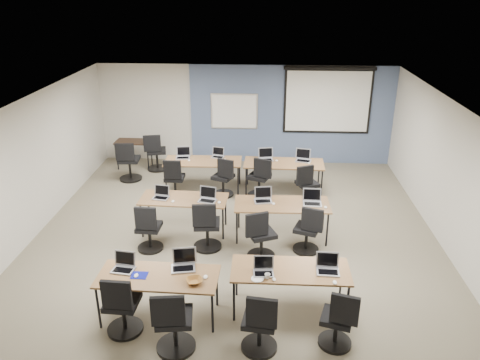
# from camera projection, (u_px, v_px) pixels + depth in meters

# --- Properties ---
(floor) EXTENTS (8.00, 9.00, 0.02)m
(floor) POSITION_uv_depth(u_px,v_px,m) (235.00, 240.00, 9.22)
(floor) COLOR #6B6354
(floor) RESTS_ON ground
(ceiling) EXTENTS (8.00, 9.00, 0.02)m
(ceiling) POSITION_uv_depth(u_px,v_px,m) (234.00, 106.00, 8.16)
(ceiling) COLOR white
(ceiling) RESTS_ON ground
(wall_back) EXTENTS (8.00, 0.04, 2.70)m
(wall_back) POSITION_uv_depth(u_px,v_px,m) (245.00, 114.00, 12.83)
(wall_back) COLOR beige
(wall_back) RESTS_ON ground
(wall_front) EXTENTS (8.00, 0.04, 2.70)m
(wall_front) POSITION_uv_depth(u_px,v_px,m) (203.00, 355.00, 4.55)
(wall_front) COLOR beige
(wall_front) RESTS_ON ground
(wall_left) EXTENTS (0.04, 9.00, 2.70)m
(wall_left) POSITION_uv_depth(u_px,v_px,m) (25.00, 173.00, 8.90)
(wall_left) COLOR beige
(wall_left) RESTS_ON ground
(wall_right) EXTENTS (0.04, 9.00, 2.70)m
(wall_right) POSITION_uv_depth(u_px,v_px,m) (454.00, 182.00, 8.49)
(wall_right) COLOR beige
(wall_right) RESTS_ON ground
(blue_accent_panel) EXTENTS (5.50, 0.04, 2.70)m
(blue_accent_panel) POSITION_uv_depth(u_px,v_px,m) (291.00, 115.00, 12.74)
(blue_accent_panel) COLOR #3D5977
(blue_accent_panel) RESTS_ON wall_back
(whiteboard) EXTENTS (1.28, 0.03, 0.98)m
(whiteboard) POSITION_uv_depth(u_px,v_px,m) (234.00, 111.00, 12.74)
(whiteboard) COLOR silver
(whiteboard) RESTS_ON wall_back
(projector_screen) EXTENTS (2.40, 0.10, 1.82)m
(projector_screen) POSITION_uv_depth(u_px,v_px,m) (328.00, 97.00, 12.42)
(projector_screen) COLOR black
(projector_screen) RESTS_ON wall_back
(training_table_front_left) EXTENTS (1.78, 0.74, 0.73)m
(training_table_front_left) POSITION_uv_depth(u_px,v_px,m) (158.00, 278.00, 6.87)
(training_table_front_left) COLOR olive
(training_table_front_left) RESTS_ON floor
(training_table_front_right) EXTENTS (1.78, 0.74, 0.73)m
(training_table_front_right) POSITION_uv_depth(u_px,v_px,m) (290.00, 272.00, 7.02)
(training_table_front_right) COLOR #A16035
(training_table_front_right) RESTS_ON floor
(training_table_mid_left) EXTENTS (1.73, 0.72, 0.73)m
(training_table_mid_left) POSITION_uv_depth(u_px,v_px,m) (184.00, 200.00, 9.32)
(training_table_mid_left) COLOR #A36F3F
(training_table_mid_left) RESTS_ON floor
(training_table_mid_right) EXTENTS (1.85, 0.77, 0.73)m
(training_table_mid_right) POSITION_uv_depth(u_px,v_px,m) (282.00, 206.00, 9.10)
(training_table_mid_right) COLOR #905C3A
(training_table_mid_right) RESTS_ON floor
(training_table_back_left) EXTENTS (1.85, 0.77, 0.73)m
(training_table_back_left) POSITION_uv_depth(u_px,v_px,m) (203.00, 162.00, 11.28)
(training_table_back_left) COLOR brown
(training_table_back_left) RESTS_ON floor
(training_table_back_right) EXTENTS (1.89, 0.79, 0.73)m
(training_table_back_right) POSITION_uv_depth(u_px,v_px,m) (284.00, 164.00, 11.15)
(training_table_back_right) COLOR brown
(training_table_back_right) RESTS_ON floor
(laptop_0) EXTENTS (0.32, 0.28, 0.25)m
(laptop_0) POSITION_uv_depth(u_px,v_px,m) (124.00, 265.00, 6.99)
(laptop_0) COLOR #B1B1B1
(laptop_0) RESTS_ON training_table_front_left
(mouse_0) EXTENTS (0.09, 0.12, 0.04)m
(mouse_0) POSITION_uv_depth(u_px,v_px,m) (136.00, 276.00, 6.83)
(mouse_0) COLOR white
(mouse_0) RESTS_ON training_table_front_left
(task_chair_0) EXTENTS (0.52, 0.52, 1.00)m
(task_chair_0) POSITION_uv_depth(u_px,v_px,m) (122.00, 309.00, 6.64)
(task_chair_0) COLOR black
(task_chair_0) RESTS_ON floor
(laptop_1) EXTENTS (0.36, 0.30, 0.27)m
(laptop_1) POSITION_uv_depth(u_px,v_px,m) (184.00, 263.00, 7.04)
(laptop_1) COLOR silver
(laptop_1) RESTS_ON training_table_front_left
(mouse_1) EXTENTS (0.09, 0.11, 0.04)m
(mouse_1) POSITION_uv_depth(u_px,v_px,m) (205.00, 277.00, 6.80)
(mouse_1) COLOR white
(mouse_1) RESTS_ON training_table_front_left
(task_chair_1) EXTENTS (0.55, 0.55, 1.03)m
(task_chair_1) POSITION_uv_depth(u_px,v_px,m) (173.00, 326.00, 6.30)
(task_chair_1) COLOR black
(task_chair_1) RESTS_ON floor
(laptop_2) EXTENTS (0.30, 0.26, 0.23)m
(laptop_2) POSITION_uv_depth(u_px,v_px,m) (264.00, 269.00, 6.91)
(laptop_2) COLOR silver
(laptop_2) RESTS_ON training_table_front_right
(mouse_2) EXTENTS (0.06, 0.09, 0.03)m
(mouse_2) POSITION_uv_depth(u_px,v_px,m) (274.00, 279.00, 6.75)
(mouse_2) COLOR white
(mouse_2) RESTS_ON training_table_front_right
(task_chair_2) EXTENTS (0.51, 0.51, 0.99)m
(task_chair_2) POSITION_uv_depth(u_px,v_px,m) (260.00, 327.00, 6.31)
(task_chair_2) COLOR black
(task_chair_2) RESTS_ON floor
(laptop_3) EXTENTS (0.34, 0.29, 0.26)m
(laptop_3) POSITION_uv_depth(u_px,v_px,m) (328.00, 267.00, 6.95)
(laptop_3) COLOR #AEAEB6
(laptop_3) RESTS_ON training_table_front_right
(mouse_3) EXTENTS (0.07, 0.10, 0.03)m
(mouse_3) POSITION_uv_depth(u_px,v_px,m) (335.00, 282.00, 6.68)
(mouse_3) COLOR white
(mouse_3) RESTS_ON training_table_front_right
(task_chair_3) EXTENTS (0.48, 0.47, 0.96)m
(task_chair_3) POSITION_uv_depth(u_px,v_px,m) (338.00, 324.00, 6.39)
(task_chair_3) COLOR black
(task_chair_3) RESTS_ON floor
(laptop_4) EXTENTS (0.31, 0.26, 0.24)m
(laptop_4) POSITION_uv_depth(u_px,v_px,m) (161.00, 195.00, 9.32)
(laptop_4) COLOR silver
(laptop_4) RESTS_ON training_table_mid_left
(mouse_4) EXTENTS (0.08, 0.11, 0.04)m
(mouse_4) POSITION_uv_depth(u_px,v_px,m) (173.00, 201.00, 9.15)
(mouse_4) COLOR white
(mouse_4) RESTS_ON training_table_mid_left
(task_chair_4) EXTENTS (0.49, 0.49, 0.97)m
(task_chair_4) POSITION_uv_depth(u_px,v_px,m) (149.00, 232.00, 8.73)
(task_chair_4) COLOR black
(task_chair_4) RESTS_ON floor
(laptop_5) EXTENTS (0.34, 0.29, 0.26)m
(laptop_5) POSITION_uv_depth(u_px,v_px,m) (208.00, 197.00, 9.20)
(laptop_5) COLOR silver
(laptop_5) RESTS_ON training_table_mid_left
(mouse_5) EXTENTS (0.08, 0.11, 0.04)m
(mouse_5) POSITION_uv_depth(u_px,v_px,m) (219.00, 202.00, 9.11)
(mouse_5) COLOR white
(mouse_5) RESTS_ON training_table_mid_left
(task_chair_5) EXTENTS (0.54, 0.54, 1.01)m
(task_chair_5) POSITION_uv_depth(u_px,v_px,m) (207.00, 229.00, 8.77)
(task_chair_5) COLOR black
(task_chair_5) RESTS_ON floor
(laptop_6) EXTENTS (0.34, 0.29, 0.26)m
(laptop_6) POSITION_uv_depth(u_px,v_px,m) (263.00, 198.00, 9.18)
(laptop_6) COLOR #9F9FAA
(laptop_6) RESTS_ON training_table_mid_right
(mouse_6) EXTENTS (0.07, 0.10, 0.03)m
(mouse_6) POSITION_uv_depth(u_px,v_px,m) (274.00, 204.00, 9.05)
(mouse_6) COLOR white
(mouse_6) RESTS_ON training_table_mid_right
(task_chair_6) EXTENTS (0.55, 0.52, 1.00)m
(task_chair_6) POSITION_uv_depth(u_px,v_px,m) (260.00, 239.00, 8.46)
(task_chair_6) COLOR black
(task_chair_6) RESTS_ON floor
(laptop_7) EXTENTS (0.36, 0.30, 0.27)m
(laptop_7) POSITION_uv_depth(u_px,v_px,m) (312.00, 200.00, 9.07)
(laptop_7) COLOR #B6B6BE
(laptop_7) RESTS_ON training_table_mid_right
(mouse_7) EXTENTS (0.09, 0.11, 0.03)m
(mouse_7) POSITION_uv_depth(u_px,v_px,m) (325.00, 207.00, 8.91)
(mouse_7) COLOR white
(mouse_7) RESTS_ON training_table_mid_right
(task_chair_7) EXTENTS (0.51, 0.49, 0.97)m
(task_chair_7) POSITION_uv_depth(u_px,v_px,m) (308.00, 233.00, 8.68)
(task_chair_7) COLOR black
(task_chair_7) RESTS_ON floor
(laptop_8) EXTENTS (0.34, 0.29, 0.26)m
(laptop_8) POSITION_uv_depth(u_px,v_px,m) (183.00, 155.00, 11.44)
(laptop_8) COLOR silver
(laptop_8) RESTS_ON training_table_back_left
(mouse_8) EXTENTS (0.07, 0.10, 0.03)m
(mouse_8) POSITION_uv_depth(u_px,v_px,m) (189.00, 160.00, 11.25)
(mouse_8) COLOR white
(mouse_8) RESTS_ON training_table_back_left
(task_chair_8) EXTENTS (0.50, 0.50, 0.98)m
(task_chair_8) POSITION_uv_depth(u_px,v_px,m) (174.00, 182.00, 10.92)
(task_chair_8) COLOR black
(task_chair_8) RESTS_ON floor
(laptop_9) EXTENTS (0.30, 0.25, 0.23)m
(laptop_9) POSITION_uv_depth(u_px,v_px,m) (218.00, 155.00, 11.49)
(laptop_9) COLOR silver
(laptop_9) RESTS_ON training_table_back_left
(mouse_9) EXTENTS (0.07, 0.10, 0.04)m
(mouse_9) POSITION_uv_depth(u_px,v_px,m) (225.00, 160.00, 11.30)
(mouse_9) COLOR white
(mouse_9) RESTS_ON training_table_back_left
(task_chair_9) EXTENTS (0.52, 0.49, 0.97)m
(task_chair_9) POSITION_uv_depth(u_px,v_px,m) (224.00, 180.00, 10.99)
(task_chair_9) COLOR black
(task_chair_9) RESTS_ON floor
(laptop_10) EXTENTS (0.36, 0.31, 0.27)m
(laptop_10) POSITION_uv_depth(u_px,v_px,m) (266.00, 157.00, 11.31)
(laptop_10) COLOR #A1A2AD
(laptop_10) RESTS_ON training_table_back_right
(mouse_10) EXTENTS (0.08, 0.11, 0.04)m
(mouse_10) POSITION_uv_depth(u_px,v_px,m) (277.00, 161.00, 11.24)
(mouse_10) COLOR white
(mouse_10) RESTS_ON training_table_back_right
(task_chair_10) EXTENTS (0.55, 0.53, 1.01)m
(task_chair_10) POSITION_uv_depth(u_px,v_px,m) (260.00, 181.00, 10.93)
(task_chair_10) COLOR black
(task_chair_10) RESTS_ON floor
(laptop_11) EXTENTS (0.36, 0.31, 0.27)m
(laptop_11) POSITION_uv_depth(u_px,v_px,m) (303.00, 158.00, 11.25)
(laptop_11) COLOR #B3B3BB
(laptop_11) RESTS_ON training_table_back_right
(mouse_11) EXTENTS (0.08, 0.10, 0.03)m
(mouse_11) POSITION_uv_depth(u_px,v_px,m) (309.00, 163.00, 11.09)
(mouse_11) COLOR white
(mouse_11) RESTS_ON training_table_back_right
(task_chair_11) EXTENTS (0.53, 0.49, 0.98)m
(task_chair_11) POSITION_uv_depth(u_px,v_px,m) (306.00, 188.00, 10.60)
(task_chair_11) COLOR black
(task_chair_11) RESTS_ON floor
(blue_mousepad) EXTENTS (0.24, 0.20, 0.01)m
(blue_mousepad) POSITION_uv_depth(u_px,v_px,m) (139.00, 275.00, 6.86)
(blue_mousepad) COLOR navy
(blue_mousepad) RESTS_ON training_table_front_left
(snack_bowl) EXTENTS (0.31, 0.31, 0.06)m
(snack_bowl) POSITION_uv_depth(u_px,v_px,m) (194.00, 281.00, 6.69)
(snack_bowl) COLOR brown
(snack_bowl) RESTS_ON training_table_front_left
(snack_plate) EXTENTS (0.22, 0.22, 0.01)m
(snack_plate) POSITION_uv_depth(u_px,v_px,m) (257.00, 279.00, 6.77)
(snack_plate) COLOR white
(snack_plate) RESTS_ON training_table_front_right
(coffee_cup) EXTENTS (0.08, 0.08, 0.07)m
(coffee_cup) POSITION_uv_depth(u_px,v_px,m) (267.00, 277.00, 6.76)
(coffee_cup) COLOR silver
(coffee_cup) RESTS_ON snack_plate
(utility_table) EXTENTS (0.96, 0.53, 0.75)m
(utility_table) POSITION_uv_depth(u_px,v_px,m) (134.00, 144.00, 12.63)
(utility_table) COLOR black
(utility_table) RESTS_ON floor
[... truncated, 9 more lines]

